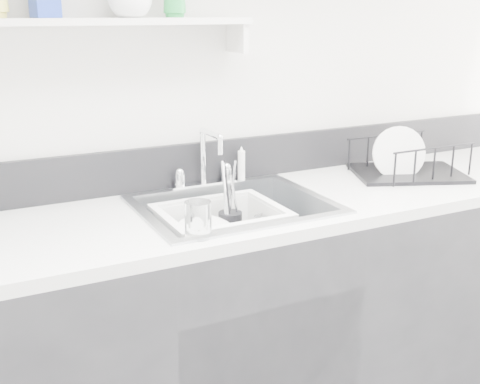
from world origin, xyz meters
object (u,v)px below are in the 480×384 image
counter_run (234,326)px  dish_rack (409,157)px  sink (233,230)px  wash_tub (221,231)px

counter_run → dish_rack: (0.80, 0.04, 0.53)m
sink → dish_rack: dish_rack is taller
sink → wash_tub: size_ratio=1.57×
counter_run → sink: bearing=0.0°
counter_run → sink: (0.00, 0.00, 0.37)m
counter_run → wash_tub: 0.37m
sink → dish_rack: size_ratio=1.51×
dish_rack → wash_tub: bearing=-155.4°
counter_run → dish_rack: 0.96m
counter_run → dish_rack: size_ratio=7.54×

